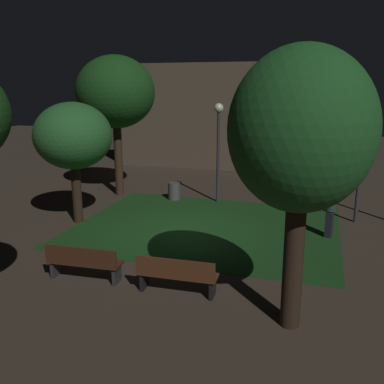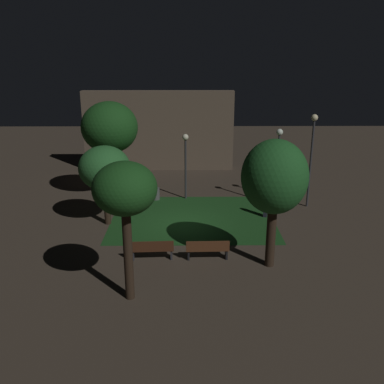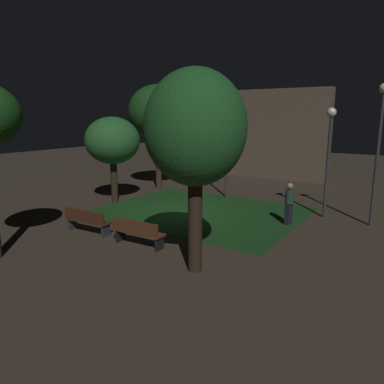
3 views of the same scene
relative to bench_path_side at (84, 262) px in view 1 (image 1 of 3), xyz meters
The scene contains 12 objects.
ground_plane 4.13m from the bench_path_side, 73.60° to the left, with size 60.00×60.00×0.00m, color #3D3328.
grass_lawn 5.06m from the bench_path_side, 69.75° to the left, with size 8.41×6.79×0.01m, color #194219.
bench_path_side is the anchor object (origin of this frame).
bench_by_lamp 2.32m from the bench_path_side, ahead, with size 1.81×0.53×0.88m.
tree_right_canopy 5.84m from the bench_path_side, ahead, with size 2.58×2.58×5.23m.
tree_back_right 9.15m from the bench_path_side, 110.46° to the left, with size 3.18×3.18×5.73m.
tree_left_canopy 5.31m from the bench_path_side, 122.96° to the left, with size 2.53×2.53×4.02m.
lamp_post_plaza_west 8.29m from the bench_path_side, 80.17° to the left, with size 0.36×0.36×3.88m.
lamp_post_path_center 9.62m from the bench_path_side, 45.84° to the left, with size 0.36×0.36×4.37m.
trash_bin 7.71m from the bench_path_side, 93.08° to the left, with size 0.48×0.48×0.70m, color #4C4C4C.
pedestrian 7.41m from the bench_path_side, 41.00° to the left, with size 0.32×0.32×1.61m.
building_wall_backdrop 14.90m from the bench_path_side, 92.42° to the left, with size 10.83×0.80×5.71m, color brown.
Camera 1 is at (4.00, -12.14, 4.52)m, focal length 39.89 mm.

